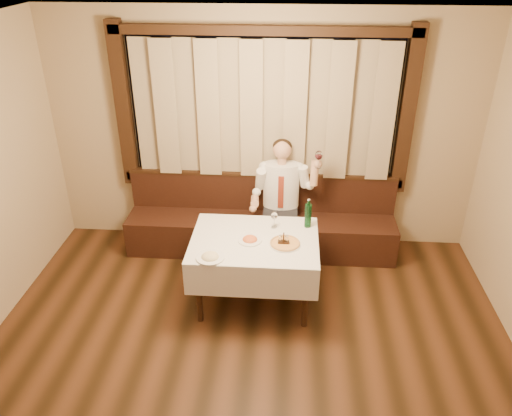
# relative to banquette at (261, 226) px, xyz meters

# --- Properties ---
(room) EXTENTS (5.01, 6.01, 2.81)m
(room) POSITION_rel_banquette_xyz_m (-0.00, -1.75, 1.19)
(room) COLOR black
(room) RESTS_ON ground
(banquette) EXTENTS (3.20, 0.61, 0.94)m
(banquette) POSITION_rel_banquette_xyz_m (0.00, 0.00, 0.00)
(banquette) COLOR black
(banquette) RESTS_ON ground
(dining_table) EXTENTS (1.27, 0.97, 0.76)m
(dining_table) POSITION_rel_banquette_xyz_m (0.00, -1.02, 0.34)
(dining_table) COLOR black
(dining_table) RESTS_ON ground
(pizza) EXTENTS (0.31, 0.31, 0.03)m
(pizza) POSITION_rel_banquette_xyz_m (0.30, -1.10, 0.46)
(pizza) COLOR white
(pizza) RESTS_ON dining_table
(pasta_red) EXTENTS (0.24, 0.24, 0.08)m
(pasta_red) POSITION_rel_banquette_xyz_m (-0.04, -1.06, 0.48)
(pasta_red) COLOR white
(pasta_red) RESTS_ON dining_table
(pasta_cream) EXTENTS (0.27, 0.27, 0.09)m
(pasta_cream) POSITION_rel_banquette_xyz_m (-0.39, -1.39, 0.48)
(pasta_cream) COLOR white
(pasta_cream) RESTS_ON dining_table
(green_bottle) EXTENTS (0.07, 0.07, 0.32)m
(green_bottle) POSITION_rel_banquette_xyz_m (0.53, -0.74, 0.58)
(green_bottle) COLOR #0E411A
(green_bottle) RESTS_ON dining_table
(table_wine_glass) EXTENTS (0.07, 0.07, 0.18)m
(table_wine_glass) POSITION_rel_banquette_xyz_m (0.18, -0.78, 0.58)
(table_wine_glass) COLOR white
(table_wine_glass) RESTS_ON dining_table
(cruet_caddy) EXTENTS (0.11, 0.06, 0.12)m
(cruet_caddy) POSITION_rel_banquette_xyz_m (0.29, -1.10, 0.49)
(cruet_caddy) COLOR black
(cruet_caddy) RESTS_ON dining_table
(seated_man) EXTENTS (0.78, 0.59, 1.42)m
(seated_man) POSITION_rel_banquette_xyz_m (0.24, -0.09, 0.52)
(seated_man) COLOR black
(seated_man) RESTS_ON ground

